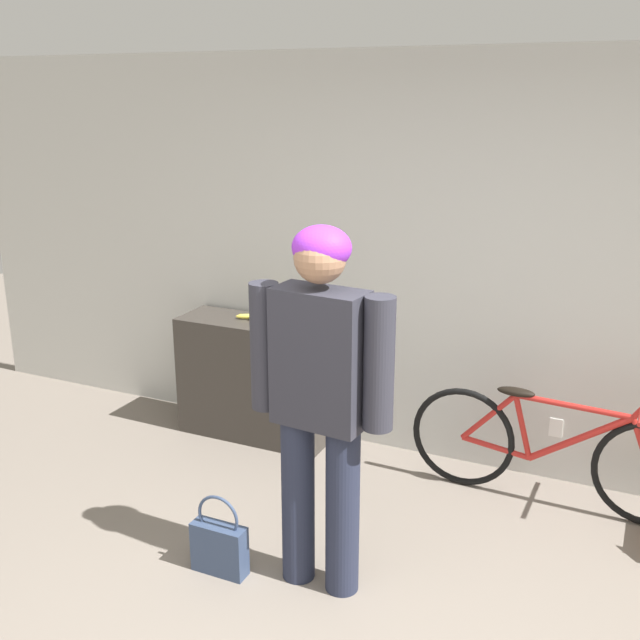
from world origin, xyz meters
The scene contains 6 objects.
wall_back centered at (0.00, 2.49, 1.30)m, with size 8.00×0.07×2.60m.
side_shelf centered at (-1.46, 2.25, 0.42)m, with size 1.07×0.39×0.84m.
person centered at (-0.34, 0.91, 1.04)m, with size 0.71×0.26×1.79m.
bicycle centered at (0.57, 2.14, 0.35)m, with size 1.70×0.46×0.71m.
banana centered at (-1.43, 2.26, 0.86)m, with size 0.36×0.10×0.04m.
handbag centered at (-0.84, 0.77, 0.15)m, with size 0.29×0.10×0.43m.
Camera 1 is at (0.99, -1.99, 2.34)m, focal length 42.00 mm.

